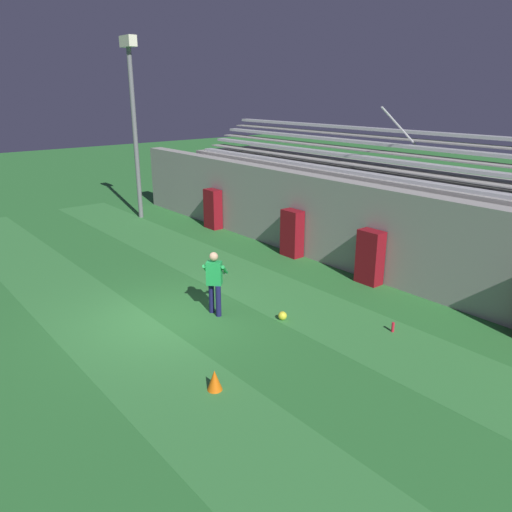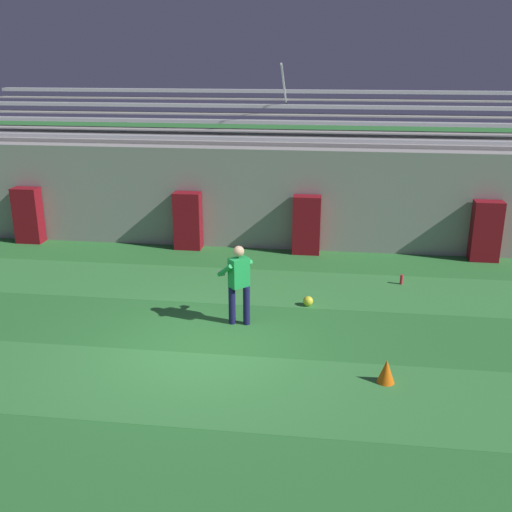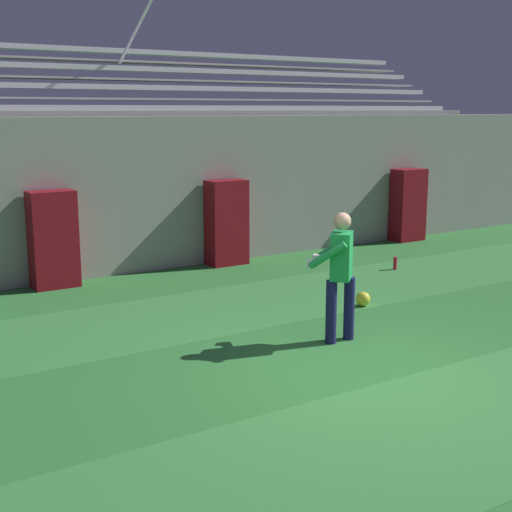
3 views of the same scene
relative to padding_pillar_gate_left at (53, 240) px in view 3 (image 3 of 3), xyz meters
name	(u,v)px [view 3 (image 3 of 3)]	position (x,y,z in m)	size (l,w,h in m)	color
ground_plane	(368,377)	(1.66, -5.95, -0.81)	(80.00, 80.00, 0.00)	#2D7533
turf_stripe_mid	(463,421)	(1.66, -7.32, -0.81)	(28.00, 2.32, 0.01)	#38843D
turf_stripe_far	(221,309)	(1.66, -2.68, -0.81)	(28.00, 2.32, 0.01)	#38843D
back_wall	(133,194)	(1.66, 0.55, 0.59)	(24.00, 0.60, 2.80)	#999691
padding_pillar_gate_left	(53,240)	(0.00, 0.00, 0.00)	(0.75, 0.44, 1.62)	maroon
padding_pillar_gate_right	(227,223)	(3.33, 0.00, 0.00)	(0.75, 0.44, 1.62)	maroon
padding_pillar_far_right	(408,205)	(8.06, 0.00, 0.00)	(0.75, 0.44, 1.62)	maroon
bleacher_stand	(94,180)	(1.66, 2.54, 0.69)	(18.00, 3.35, 5.03)	#999691
goalkeeper	(340,269)	(2.20, -4.77, 0.15)	(0.74, 0.74, 1.67)	#19194C
soccer_ball	(363,299)	(3.56, -3.68, -0.70)	(0.22, 0.22, 0.22)	yellow
water_bottle	(395,263)	(5.72, -2.10, -0.69)	(0.07, 0.07, 0.24)	red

